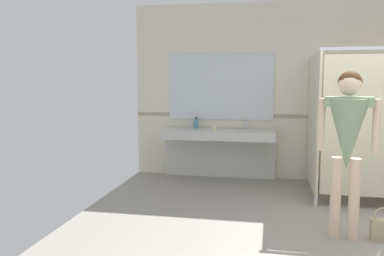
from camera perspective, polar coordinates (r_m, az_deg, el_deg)
wall_back at (r=6.93m, az=21.56°, el=4.77°), size 7.10×0.12×2.90m
wall_back_tile_band at (r=6.89m, az=21.51°, el=1.43°), size 7.10×0.01×0.06m
vanity_counter at (r=6.68m, az=3.76°, el=-2.11°), size 1.86×0.55×0.94m
mirror_panel at (r=6.80m, az=4.03°, el=5.89°), size 1.76×0.02×1.11m
person_standing at (r=4.37m, az=21.17°, el=-0.68°), size 0.59×0.46×1.73m
handbag at (r=4.68m, az=25.34°, el=-12.77°), size 0.23×0.11×0.35m
soap_dispenser at (r=6.78m, az=0.60°, el=0.65°), size 0.07×0.07×0.20m
paper_cup at (r=6.48m, az=3.19°, el=-0.04°), size 0.07×0.07×0.08m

